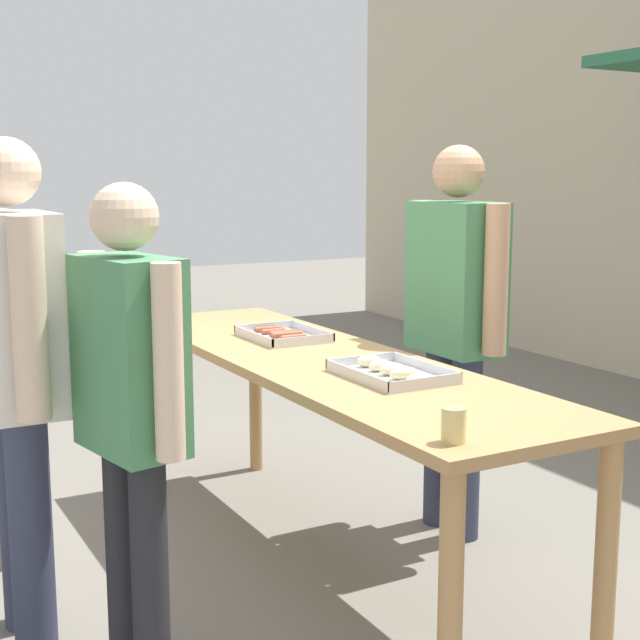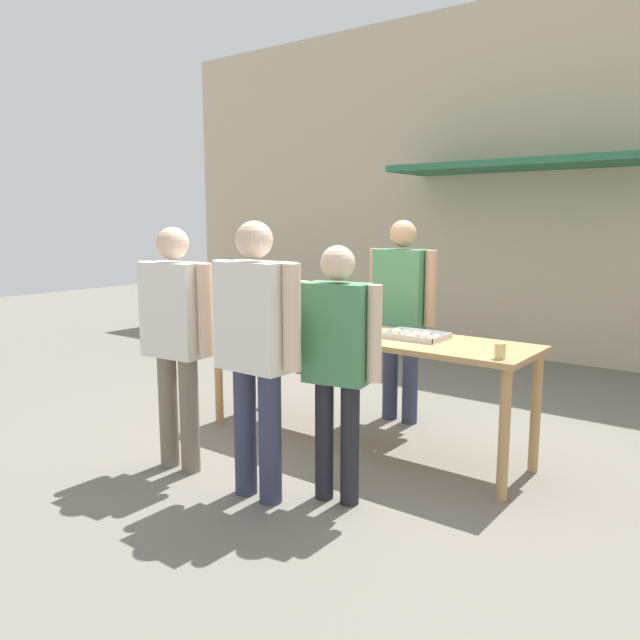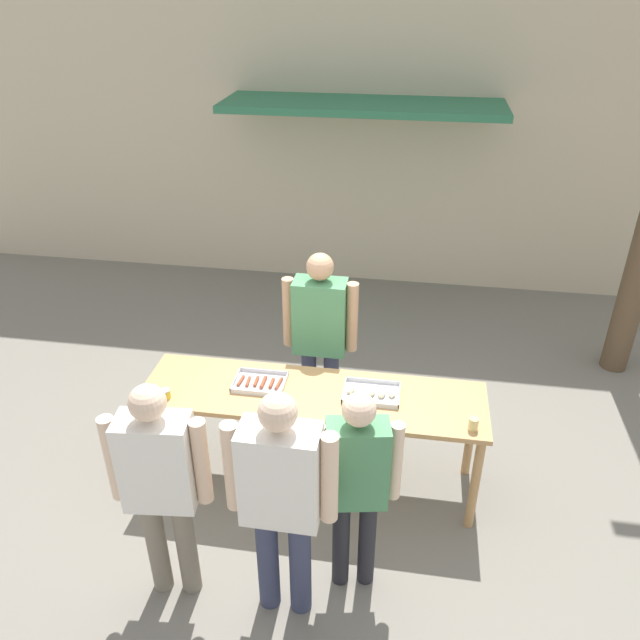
# 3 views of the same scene
# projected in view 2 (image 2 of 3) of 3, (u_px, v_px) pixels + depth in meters

# --- Properties ---
(ground_plane) EXTENTS (24.00, 24.00, 0.00)m
(ground_plane) POSITION_uv_depth(u_px,v_px,m) (359.00, 444.00, 4.94)
(ground_plane) COLOR slate
(building_facade_back) EXTENTS (12.00, 1.11, 4.50)m
(building_facade_back) POSITION_uv_depth(u_px,v_px,m) (540.00, 180.00, 7.71)
(building_facade_back) COLOR beige
(building_facade_back) RESTS_ON ground
(serving_table) EXTENTS (2.68, 0.72, 0.90)m
(serving_table) POSITION_uv_depth(u_px,v_px,m) (360.00, 345.00, 4.81)
(serving_table) COLOR tan
(serving_table) RESTS_ON ground
(food_tray_sausages) EXTENTS (0.40, 0.30, 0.04)m
(food_tray_sausages) POSITION_uv_depth(u_px,v_px,m) (320.00, 324.00, 5.09)
(food_tray_sausages) COLOR silver
(food_tray_sausages) RESTS_ON serving_table
(food_tray_buns) EXTENTS (0.43, 0.31, 0.05)m
(food_tray_buns) POSITION_uv_depth(u_px,v_px,m) (416.00, 336.00, 4.56)
(food_tray_buns) COLOR silver
(food_tray_buns) RESTS_ON serving_table
(condiment_jar_mustard) EXTENTS (0.08, 0.08, 0.07)m
(condiment_jar_mustard) POSITION_uv_depth(u_px,v_px,m) (228.00, 317.00, 5.32)
(condiment_jar_mustard) COLOR #567A38
(condiment_jar_mustard) RESTS_ON serving_table
(condiment_jar_ketchup) EXTENTS (0.08, 0.08, 0.07)m
(condiment_jar_ketchup) POSITION_uv_depth(u_px,v_px,m) (237.00, 318.00, 5.26)
(condiment_jar_ketchup) COLOR gold
(condiment_jar_ketchup) RESTS_ON serving_table
(beer_cup) EXTENTS (0.07, 0.07, 0.10)m
(beer_cup) POSITION_uv_depth(u_px,v_px,m) (500.00, 351.00, 3.88)
(beer_cup) COLOR #DBC67A
(beer_cup) RESTS_ON serving_table
(person_server_behind_table) EXTENTS (0.65, 0.25, 1.76)m
(person_server_behind_table) POSITION_uv_depth(u_px,v_px,m) (402.00, 304.00, 5.37)
(person_server_behind_table) COLOR #333851
(person_server_behind_table) RESTS_ON ground
(person_customer_holding_hotdog) EXTENTS (0.65, 0.29, 1.71)m
(person_customer_holding_hotdog) POSITION_uv_depth(u_px,v_px,m) (176.00, 329.00, 4.31)
(person_customer_holding_hotdog) COLOR #756B5B
(person_customer_holding_hotdog) RESTS_ON ground
(person_customer_with_cup) EXTENTS (0.56, 0.28, 1.61)m
(person_customer_with_cup) POSITION_uv_depth(u_px,v_px,m) (337.00, 352.00, 3.80)
(person_customer_with_cup) COLOR #232328
(person_customer_with_cup) RESTS_ON ground
(person_customer_waiting_in_line) EXTENTS (0.69, 0.27, 1.75)m
(person_customer_waiting_in_line) POSITION_uv_depth(u_px,v_px,m) (256.00, 339.00, 3.84)
(person_customer_waiting_in_line) COLOR #333851
(person_customer_waiting_in_line) RESTS_ON ground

